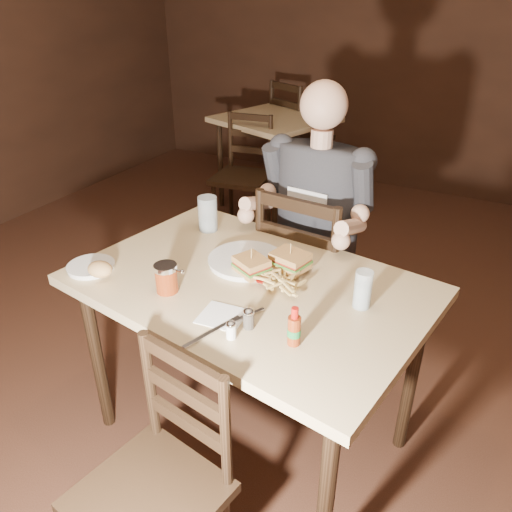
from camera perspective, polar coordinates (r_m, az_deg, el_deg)
The scene contains 24 objects.
room_shell at distance 1.31m, azimuth 2.51°, elevation 14.86°, with size 7.00×7.00×7.00m.
main_table at distance 1.84m, azimuth -0.73°, elevation -4.98°, with size 1.36×1.01×0.77m.
bg_table at distance 4.19m, azimuth 2.15°, elevation 14.40°, with size 1.00×1.00×0.77m.
chair_far at distance 2.39m, azimuth 6.61°, elevation -2.56°, with size 0.44×0.48×0.96m, color black, non-canonical shape.
chair_near at distance 1.63m, azimuth -12.21°, elevation -25.28°, with size 0.38×0.42×0.83m, color black, non-canonical shape.
bg_chair_far at distance 4.72m, azimuth 5.14°, elevation 13.52°, with size 0.45×0.49×0.97m, color black, non-canonical shape.
bg_chair_near at distance 3.79m, azimuth -1.63°, elevation 8.99°, with size 0.40×0.44×0.87m, color black, non-canonical shape.
diner at distance 2.15m, azimuth 6.73°, elevation 7.46°, with size 0.51×0.40×0.89m, color #2C2B30, non-canonical shape.
dinner_plate at distance 1.91m, azimuth -1.10°, elevation -0.59°, with size 0.29×0.29×0.02m, color white.
sandwich_left at distance 1.79m, azimuth -0.53°, elevation -0.54°, with size 0.12×0.10×0.10m, color tan, non-canonical shape.
sandwich_right at distance 1.83m, azimuth 3.96°, elevation 0.12°, with size 0.13×0.11×0.11m, color tan, non-canonical shape.
fries_pile at distance 1.75m, azimuth 2.90°, elevation -2.56°, with size 0.25×0.17×0.04m, color #E6C36E, non-canonical shape.
ketchup_dollop at distance 1.76m, azimuth 0.67°, elevation -2.81°, with size 0.04×0.04×0.01m, color maroon.
glass_left at distance 2.16m, azimuth -5.53°, elevation 4.83°, with size 0.08×0.08×0.15m, color silver.
glass_right at distance 1.67m, azimuth 12.12°, elevation -3.75°, with size 0.06×0.06×0.13m, color silver.
hot_sauce at distance 1.47m, azimuth 4.40°, elevation -7.99°, with size 0.04×0.04×0.13m, color maroon, non-canonical shape.
salt_shaker at distance 1.52m, azimuth -2.87°, elevation -8.48°, with size 0.03×0.03×0.06m, color white, non-canonical shape.
pepper_shaker at distance 1.55m, azimuth -0.85°, elevation -7.20°, with size 0.04×0.04×0.06m, color #38332D, non-canonical shape.
syrup_dispenser at distance 1.74m, azimuth -10.21°, elevation -2.50°, with size 0.08×0.08×0.10m, color maroon, non-canonical shape.
napkin at distance 1.62m, azimuth -3.88°, elevation -6.87°, with size 0.14×0.13×0.00m, color white.
knife at distance 1.55m, azimuth -5.02°, elevation -8.60°, with size 0.01×0.22×0.01m, color silver.
fork at distance 1.61m, azimuth -1.49°, elevation -7.00°, with size 0.01×0.16×0.01m, color silver.
side_plate at distance 1.97m, azimuth -18.33°, elevation -1.24°, with size 0.17×0.17×0.01m, color white.
bread_roll at distance 1.88m, azimuth -17.40°, elevation -1.45°, with size 0.10×0.08×0.06m, color tan.
Camera 1 is at (0.55, -1.15, 1.71)m, focal length 35.00 mm.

